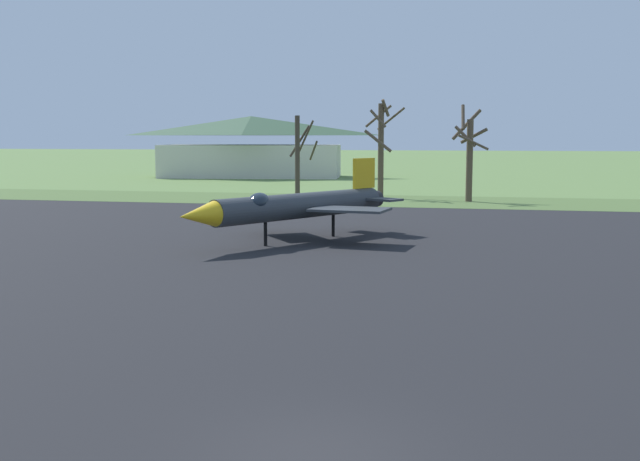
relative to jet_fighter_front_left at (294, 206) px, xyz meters
The scene contains 8 objects.
ground_plane 26.60m from the jet_fighter_front_left, 74.76° to the right, with size 600.00×600.00×0.00m, color #607F42.
asphalt_apron 11.02m from the jet_fighter_front_left, 50.02° to the right, with size 108.62×57.60×0.05m, color black.
grass_verge_strip 27.45m from the jet_fighter_front_left, 75.25° to the left, with size 168.62×12.00×0.06m, color #506B36.
jet_fighter_front_left is the anchor object (origin of this frame).
bare_tree_far_left 29.36m from the jet_fighter_front_left, 103.61° to the left, with size 2.98×2.79×7.25m.
bare_tree_left_of_center 29.59m from the jet_fighter_front_left, 89.51° to the left, with size 3.59×3.44×8.63m.
bare_tree_center 28.35m from the jet_fighter_front_left, 73.78° to the left, with size 3.13×3.20×8.05m.
visitor_building 65.39m from the jet_fighter_front_left, 109.50° to the left, with size 25.88×13.78×8.14m.
Camera 1 is at (2.76, -12.14, 5.38)m, focal length 43.22 mm.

